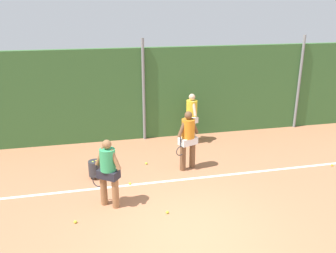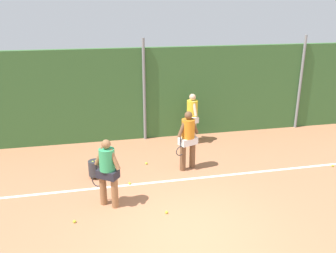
{
  "view_description": "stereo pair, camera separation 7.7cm",
  "coord_description": "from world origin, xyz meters",
  "px_view_note": "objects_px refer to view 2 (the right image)",
  "views": [
    {
      "loc": [
        -1.79,
        -5.99,
        4.5
      ],
      "look_at": [
        0.28,
        3.18,
        1.28
      ],
      "focal_mm": 37.86,
      "sensor_mm": 36.0,
      "label": 1
    },
    {
      "loc": [
        -1.71,
        -6.01,
        4.5
      ],
      "look_at": [
        0.28,
        3.18,
        1.28
      ],
      "focal_mm": 37.86,
      "sensor_mm": 36.0,
      "label": 2
    }
  ],
  "objects_px": {
    "player_foreground_near": "(107,170)",
    "ball_hopper": "(95,168)",
    "tennis_ball_0": "(146,163)",
    "tennis_ball_2": "(112,171)",
    "tennis_ball_1": "(166,212)",
    "tennis_ball_3": "(333,166)",
    "tennis_ball_6": "(130,183)",
    "player_midcourt": "(188,137)",
    "tennis_ball_5": "(74,221)",
    "player_backcourt_far": "(192,115)"
  },
  "relations": [
    {
      "from": "player_foreground_near",
      "to": "ball_hopper",
      "type": "height_order",
      "value": "player_foreground_near"
    },
    {
      "from": "tennis_ball_0",
      "to": "tennis_ball_2",
      "type": "relative_size",
      "value": 1.0
    },
    {
      "from": "tennis_ball_1",
      "to": "tennis_ball_3",
      "type": "distance_m",
      "value": 5.49
    },
    {
      "from": "player_foreground_near",
      "to": "tennis_ball_3",
      "type": "bearing_deg",
      "value": -136.05
    },
    {
      "from": "tennis_ball_6",
      "to": "player_midcourt",
      "type": "bearing_deg",
      "value": 19.43
    },
    {
      "from": "player_foreground_near",
      "to": "tennis_ball_2",
      "type": "bearing_deg",
      "value": -57.97
    },
    {
      "from": "tennis_ball_0",
      "to": "tennis_ball_3",
      "type": "bearing_deg",
      "value": -13.91
    },
    {
      "from": "tennis_ball_1",
      "to": "tennis_ball_3",
      "type": "bearing_deg",
      "value": 14.71
    },
    {
      "from": "tennis_ball_1",
      "to": "tennis_ball_5",
      "type": "height_order",
      "value": "same"
    },
    {
      "from": "ball_hopper",
      "to": "tennis_ball_2",
      "type": "relative_size",
      "value": 7.78
    },
    {
      "from": "player_midcourt",
      "to": "tennis_ball_6",
      "type": "distance_m",
      "value": 2.08
    },
    {
      "from": "tennis_ball_1",
      "to": "tennis_ball_6",
      "type": "height_order",
      "value": "same"
    },
    {
      "from": "tennis_ball_1",
      "to": "tennis_ball_2",
      "type": "relative_size",
      "value": 1.0
    },
    {
      "from": "tennis_ball_2",
      "to": "tennis_ball_0",
      "type": "bearing_deg",
      "value": 17.17
    },
    {
      "from": "tennis_ball_0",
      "to": "tennis_ball_3",
      "type": "height_order",
      "value": "same"
    },
    {
      "from": "tennis_ball_0",
      "to": "tennis_ball_5",
      "type": "distance_m",
      "value": 3.32
    },
    {
      "from": "player_backcourt_far",
      "to": "tennis_ball_6",
      "type": "relative_size",
      "value": 25.96
    },
    {
      "from": "ball_hopper",
      "to": "tennis_ball_5",
      "type": "relative_size",
      "value": 7.78
    },
    {
      "from": "tennis_ball_2",
      "to": "player_backcourt_far",
      "type": "bearing_deg",
      "value": 32.34
    },
    {
      "from": "ball_hopper",
      "to": "tennis_ball_0",
      "type": "height_order",
      "value": "ball_hopper"
    },
    {
      "from": "tennis_ball_5",
      "to": "tennis_ball_6",
      "type": "xyz_separation_m",
      "value": [
        1.37,
        1.49,
        0.0
      ]
    },
    {
      "from": "tennis_ball_2",
      "to": "tennis_ball_5",
      "type": "height_order",
      "value": "same"
    },
    {
      "from": "player_backcourt_far",
      "to": "tennis_ball_0",
      "type": "distance_m",
      "value": 2.54
    },
    {
      "from": "player_foreground_near",
      "to": "tennis_ball_6",
      "type": "height_order",
      "value": "player_foreground_near"
    },
    {
      "from": "tennis_ball_3",
      "to": "tennis_ball_5",
      "type": "relative_size",
      "value": 1.0
    },
    {
      "from": "tennis_ball_3",
      "to": "tennis_ball_6",
      "type": "relative_size",
      "value": 1.0
    },
    {
      "from": "ball_hopper",
      "to": "tennis_ball_6",
      "type": "bearing_deg",
      "value": -34.83
    },
    {
      "from": "tennis_ball_6",
      "to": "ball_hopper",
      "type": "bearing_deg",
      "value": 145.17
    },
    {
      "from": "tennis_ball_3",
      "to": "tennis_ball_5",
      "type": "xyz_separation_m",
      "value": [
        -7.35,
        -1.32,
        0.0
      ]
    },
    {
      "from": "player_backcourt_far",
      "to": "ball_hopper",
      "type": "height_order",
      "value": "player_backcourt_far"
    },
    {
      "from": "tennis_ball_0",
      "to": "tennis_ball_3",
      "type": "xyz_separation_m",
      "value": [
        5.34,
        -1.32,
        0.0
      ]
    },
    {
      "from": "tennis_ball_0",
      "to": "tennis_ball_1",
      "type": "bearing_deg",
      "value": -89.27
    },
    {
      "from": "player_backcourt_far",
      "to": "tennis_ball_6",
      "type": "height_order",
      "value": "player_backcourt_far"
    },
    {
      "from": "tennis_ball_3",
      "to": "tennis_ball_6",
      "type": "bearing_deg",
      "value": 178.41
    },
    {
      "from": "player_midcourt",
      "to": "tennis_ball_5",
      "type": "bearing_deg",
      "value": 13.16
    },
    {
      "from": "ball_hopper",
      "to": "tennis_ball_2",
      "type": "distance_m",
      "value": 0.57
    },
    {
      "from": "player_foreground_near",
      "to": "tennis_ball_2",
      "type": "distance_m",
      "value": 1.98
    },
    {
      "from": "player_backcourt_far",
      "to": "tennis_ball_2",
      "type": "bearing_deg",
      "value": 115.81
    },
    {
      "from": "tennis_ball_1",
      "to": "tennis_ball_5",
      "type": "distance_m",
      "value": 2.04
    },
    {
      "from": "tennis_ball_2",
      "to": "tennis_ball_6",
      "type": "xyz_separation_m",
      "value": [
        0.42,
        -0.83,
        0.0
      ]
    },
    {
      "from": "player_midcourt",
      "to": "tennis_ball_2",
      "type": "height_order",
      "value": "player_midcourt"
    },
    {
      "from": "tennis_ball_0",
      "to": "ball_hopper",
      "type": "bearing_deg",
      "value": -159.88
    },
    {
      "from": "player_foreground_near",
      "to": "player_backcourt_far",
      "type": "xyz_separation_m",
      "value": [
        3.04,
        3.58,
        0.03
      ]
    },
    {
      "from": "tennis_ball_5",
      "to": "player_midcourt",
      "type": "bearing_deg",
      "value": 33.96
    },
    {
      "from": "player_midcourt",
      "to": "tennis_ball_1",
      "type": "bearing_deg",
      "value": 42.72
    },
    {
      "from": "player_foreground_near",
      "to": "tennis_ball_5",
      "type": "xyz_separation_m",
      "value": [
        -0.79,
        -0.56,
        -0.9
      ]
    },
    {
      "from": "player_foreground_near",
      "to": "tennis_ball_3",
      "type": "distance_m",
      "value": 6.66
    },
    {
      "from": "tennis_ball_3",
      "to": "player_midcourt",
      "type": "bearing_deg",
      "value": 169.48
    },
    {
      "from": "tennis_ball_5",
      "to": "tennis_ball_2",
      "type": "bearing_deg",
      "value": 67.59
    },
    {
      "from": "tennis_ball_0",
      "to": "tennis_ball_6",
      "type": "distance_m",
      "value": 1.32
    }
  ]
}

